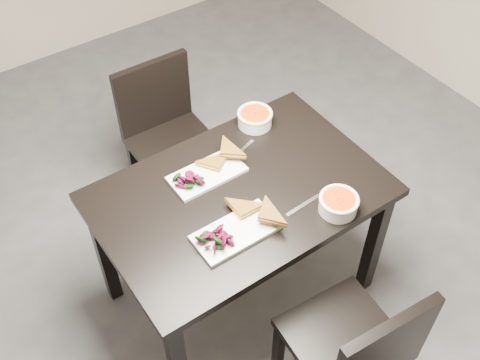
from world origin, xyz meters
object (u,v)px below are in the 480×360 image
Objects in this scene: chair_near at (357,347)px; chair_far at (166,130)px; soup_bowl_far at (255,117)px; soup_bowl_near at (339,203)px; plate_far at (207,174)px; plate_near at (236,232)px; table at (240,207)px.

chair_near is 1.51m from chair_far.
chair_near is 1.11m from soup_bowl_far.
chair_far is 1.15m from soup_bowl_near.
chair_far is 0.61m from soup_bowl_far.
soup_bowl_near is 0.62m from soup_bowl_far.
soup_bowl_far is at bearing 22.79° from plate_far.
soup_bowl_near is (0.41, -0.14, 0.03)m from plate_near.
chair_near reaches higher than soup_bowl_near.
chair_near is at bearing -86.45° from table.
soup_bowl_far reaches higher than table.
plate_far is (-0.13, -0.62, 0.27)m from chair_far.
soup_bowl_near is at bearing -54.35° from plate_far.
soup_bowl_near is at bearing -92.67° from soup_bowl_far.
plate_near is at bearing 112.93° from chair_near.
plate_near is at bearing 161.68° from soup_bowl_near.
plate_near is at bearing -101.08° from chair_far.
soup_bowl_near is at bearing -18.32° from plate_near.
chair_far reaches higher than soup_bowl_far.
table is 0.20m from plate_far.
chair_near is 5.18× the size of soup_bowl_near.
table is 3.68× the size of plate_far.
chair_far reaches higher than plate_far.
soup_bowl_near is at bearing -78.33° from chair_far.
chair_near is 0.65m from plate_near.
plate_far is at bearing -100.61° from chair_far.
soup_bowl_far reaches higher than plate_near.
table is 0.25m from plate_near.
soup_bowl_near is (0.21, -1.09, 0.31)m from chair_far.
soup_bowl_far is (0.44, 0.48, 0.03)m from plate_near.
plate_far is 0.40m from soup_bowl_far.
chair_near is 2.61× the size of plate_far.
chair_far reaches higher than table.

